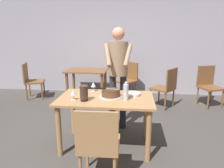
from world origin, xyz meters
TOP-DOWN VIEW (x-y plane):
  - ground_plane at (0.00, 0.00)m, footprint 14.00×14.00m
  - back_wall at (0.00, 2.85)m, footprint 10.00×0.12m
  - main_dining_table at (0.00, 0.00)m, footprint 1.33×0.79m
  - cake_on_platter at (0.07, 0.04)m, footprint 0.34×0.34m
  - cake_knife at (-0.00, 0.04)m, footprint 0.27×0.06m
  - plate_stack at (0.37, 0.14)m, footprint 0.22×0.22m
  - wine_glass_near at (-0.42, -0.16)m, footprint 0.08×0.08m
  - wine_glass_far at (-0.23, 0.28)m, footprint 0.08×0.08m
  - water_bottle at (0.28, -0.08)m, footprint 0.07×0.07m
  - hurricane_lamp at (-0.27, -0.17)m, footprint 0.11×0.11m
  - person_cutting_cake at (0.12, 0.61)m, footprint 0.47×0.56m
  - chair_near_side at (0.03, -0.77)m, footprint 0.45×0.45m
  - background_table at (-0.78, 2.15)m, footprint 1.00×0.70m
  - background_chair_0 at (2.08, 1.99)m, footprint 0.57×0.57m
  - background_chair_1 at (-2.18, 2.04)m, footprint 0.55×0.55m
  - background_chair_2 at (1.09, 1.71)m, footprint 0.62×0.62m
  - background_chair_3 at (0.23, 2.42)m, footprint 0.62×0.62m

SIDE VIEW (x-z plane):
  - ground_plane at x=0.00m, z-range 0.00..0.00m
  - chair_near_side at x=0.03m, z-range 0.04..0.94m
  - background_chair_0 at x=2.08m, z-range 0.04..0.94m
  - background_chair_1 at x=-2.18m, z-range 0.04..0.94m
  - background_chair_2 at x=1.09m, z-range 0.04..0.94m
  - background_chair_3 at x=0.23m, z-range 0.04..0.94m
  - background_table at x=-0.78m, z-range 0.21..0.95m
  - main_dining_table at x=0.00m, z-range 0.24..0.99m
  - plate_stack at x=0.37m, z-range 0.75..0.79m
  - cake_on_platter at x=0.07m, z-range 0.75..0.86m
  - wine_glass_near at x=-0.42m, z-range 0.78..0.92m
  - wine_glass_far at x=-0.23m, z-range 0.78..0.92m
  - hurricane_lamp at x=-0.27m, z-range 0.75..0.96m
  - water_bottle at x=0.28m, z-range 0.74..0.99m
  - cake_knife at x=0.00m, z-range 0.86..0.88m
  - person_cutting_cake at x=0.12m, z-range 0.22..1.94m
  - back_wall at x=0.00m, z-range 0.00..2.70m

